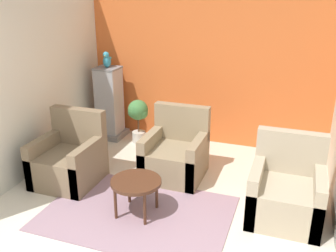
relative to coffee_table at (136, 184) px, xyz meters
The scene contains 10 objects.
wall_back_accent 2.62m from the coffee_table, 85.81° to the left, with size 4.09×0.06×2.62m.
wall_left 2.14m from the coffee_table, 162.34° to the left, with size 0.06×3.66×2.62m.
area_rug 0.39m from the coffee_table, 104.04° to the right, with size 2.17×1.48×0.01m.
coffee_table is the anchor object (origin of this frame).
armchair_left 1.25m from the coffee_table, 160.31° to the left, with size 0.79×0.80×0.96m.
armchair_right 1.71m from the coffee_table, 17.82° to the left, with size 0.79×0.80×0.96m.
armchair_middle 1.06m from the coffee_table, 83.36° to the left, with size 0.79×0.80×0.96m.
birdcage 2.51m from the coffee_table, 124.64° to the left, with size 0.49×0.49×1.24m.
parrot 2.69m from the coffee_table, 124.61° to the left, with size 0.12×0.22×0.27m.
potted_plant 2.15m from the coffee_table, 113.26° to the left, with size 0.37×0.34×0.75m.
Camera 1 is at (1.43, -2.18, 2.53)m, focal length 40.00 mm.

